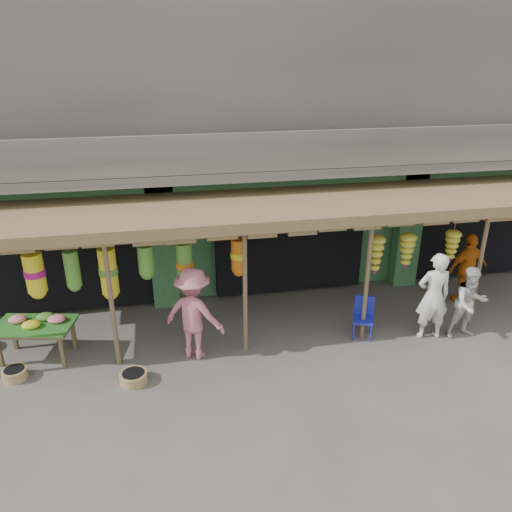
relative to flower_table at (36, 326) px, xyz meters
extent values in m
plane|color=#514C47|center=(5.53, -0.32, -0.71)|extent=(80.00, 80.00, 0.00)
cube|color=gray|center=(5.53, 4.68, 4.29)|extent=(16.00, 6.00, 4.00)
cube|color=#2D6033|center=(5.53, 4.83, 0.79)|extent=(16.00, 5.70, 3.00)
cube|color=gray|center=(5.53, 1.33, 2.49)|extent=(16.00, 0.90, 0.22)
cube|color=gray|center=(5.53, 0.93, 2.99)|extent=(16.00, 0.10, 0.80)
cube|color=#2D6033|center=(5.53, 1.73, 2.14)|extent=(16.00, 0.35, 0.35)
cube|color=yellow|center=(0.53, 1.65, 2.04)|extent=(1.70, 0.06, 0.55)
cube|color=#B21414|center=(0.53, 1.61, 2.04)|extent=(1.30, 0.02, 0.30)
cube|color=black|center=(0.53, 2.68, 0.64)|extent=(3.60, 2.00, 2.50)
cube|color=black|center=(5.53, 2.68, 0.64)|extent=(3.60, 2.00, 2.50)
cube|color=black|center=(10.53, 2.68, 0.64)|extent=(3.60, 2.00, 2.50)
cube|color=#2D6033|center=(2.53, 1.73, 0.79)|extent=(0.60, 0.35, 3.00)
cube|color=#2D6033|center=(8.53, 1.73, 0.79)|extent=(0.60, 0.35, 3.00)
cylinder|color=brown|center=(1.53, -0.52, 0.59)|extent=(0.09, 0.09, 2.60)
cylinder|color=brown|center=(4.03, -0.52, 0.59)|extent=(0.09, 0.09, 2.60)
cylinder|color=brown|center=(6.53, -0.52, 0.59)|extent=(0.09, 0.09, 2.60)
cylinder|color=brown|center=(9.03, -0.52, 0.59)|extent=(0.09, 0.09, 2.60)
cylinder|color=brown|center=(5.28, -0.52, 1.79)|extent=(12.90, 0.08, 0.08)
cylinder|color=brown|center=(2.53, -0.12, 1.64)|extent=(5.50, 0.06, 0.06)
cube|color=brown|center=(5.53, 0.58, 1.97)|extent=(14.00, 2.70, 0.22)
cube|color=brown|center=(0.51, -0.44, -0.38)|extent=(0.08, 0.08, 0.65)
cube|color=brown|center=(-0.55, 0.40, -0.38)|extent=(0.08, 0.08, 0.65)
cube|color=brown|center=(0.63, 0.15, -0.38)|extent=(0.08, 0.08, 0.65)
cube|color=brown|center=(-0.02, -0.02, -0.02)|extent=(1.55, 1.08, 0.06)
cube|color=#26661E|center=(-0.02, -0.02, 0.03)|extent=(1.61, 1.14, 0.03)
ellipsoid|color=pink|center=(-0.35, 0.15, 0.10)|extent=(0.34, 0.28, 0.14)
ellipsoid|color=yellow|center=(-0.04, -0.12, 0.10)|extent=(0.34, 0.28, 0.14)
ellipsoid|color=pink|center=(0.40, 0.01, 0.10)|extent=(0.34, 0.28, 0.14)
ellipsoid|color=#559A33|center=(0.17, 0.14, 0.10)|extent=(0.34, 0.28, 0.14)
cylinder|color=#191FA3|center=(6.29, -0.61, -0.51)|extent=(0.04, 0.04, 0.39)
cylinder|color=#191FA3|center=(6.62, -0.74, -0.51)|extent=(0.04, 0.04, 0.39)
cylinder|color=#191FA3|center=(6.43, -0.28, -0.51)|extent=(0.04, 0.04, 0.39)
cylinder|color=#191FA3|center=(6.76, -0.42, -0.51)|extent=(0.04, 0.04, 0.39)
cube|color=#191FA3|center=(6.53, -0.51, -0.30)|extent=(0.54, 0.54, 0.05)
cube|color=#191FA3|center=(6.60, -0.33, -0.06)|extent=(0.39, 0.20, 0.44)
cylinder|color=#906240|center=(1.83, -1.18, -0.61)|extent=(0.54, 0.54, 0.20)
cylinder|color=#A7844E|center=(-0.33, -0.66, -0.61)|extent=(0.47, 0.47, 0.20)
imported|color=white|center=(7.90, -0.77, 0.25)|extent=(0.74, 0.52, 1.91)
imported|color=beige|center=(8.67, -0.91, 0.08)|extent=(0.77, 0.60, 1.58)
imported|color=orange|center=(9.53, 0.54, 0.15)|extent=(1.05, 0.52, 1.72)
imported|color=#C16676|center=(3.02, -0.54, 0.23)|extent=(1.40, 1.22, 1.88)
camera|label=1|loc=(2.59, -9.00, 5.00)|focal=35.00mm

